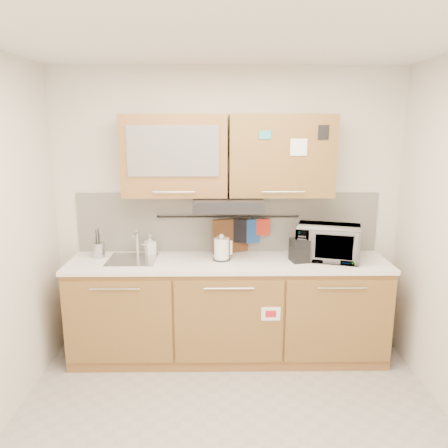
{
  "coord_description": "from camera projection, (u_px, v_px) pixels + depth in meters",
  "views": [
    {
      "loc": [
        -0.08,
        -2.5,
        2.09
      ],
      "look_at": [
        -0.04,
        1.05,
        1.28
      ],
      "focal_mm": 35.0,
      "sensor_mm": 36.0,
      "label": 1
    }
  ],
  "objects": [
    {
      "name": "base_cabinet",
      "position": [
        228.0,
        314.0,
        3.98
      ],
      "size": [
        2.8,
        0.64,
        0.88
      ],
      "color": "#9C6A37",
      "rests_on": "floor"
    },
    {
      "name": "microwave",
      "position": [
        328.0,
        242.0,
        3.87
      ],
      "size": [
        0.63,
        0.51,
        0.3
      ],
      "primitive_type": "imported",
      "rotation": [
        0.0,
        0.0,
        -0.28
      ],
      "color": "#999999",
      "rests_on": "countertop"
    },
    {
      "name": "kettle",
      "position": [
        222.0,
        250.0,
        3.85
      ],
      "size": [
        0.18,
        0.16,
        0.24
      ],
      "rotation": [
        0.0,
        0.0,
        0.24
      ],
      "color": "white",
      "rests_on": "countertop"
    },
    {
      "name": "upper_cabinets",
      "position": [
        228.0,
        155.0,
        3.79
      ],
      "size": [
        1.82,
        0.37,
        0.7
      ],
      "color": "#9C6A37",
      "rests_on": "wall_back"
    },
    {
      "name": "toaster",
      "position": [
        306.0,
        250.0,
        3.82
      ],
      "size": [
        0.29,
        0.2,
        0.2
      ],
      "rotation": [
        0.0,
        0.0,
        0.19
      ],
      "color": "black",
      "rests_on": "countertop"
    },
    {
      "name": "dark_pouch",
      "position": [
        240.0,
        231.0,
        4.06
      ],
      "size": [
        0.15,
        0.08,
        0.22
      ],
      "primitive_type": "cube",
      "rotation": [
        0.0,
        0.0,
        -0.26
      ],
      "color": "black",
      "rests_on": "utensil_rail"
    },
    {
      "name": "sink",
      "position": [
        133.0,
        259.0,
        3.87
      ],
      "size": [
        0.42,
        0.4,
        0.26
      ],
      "color": "silver",
      "rests_on": "countertop"
    },
    {
      "name": "range_hood",
      "position": [
        228.0,
        203.0,
        3.81
      ],
      "size": [
        0.6,
        0.46,
        0.1
      ],
      "primitive_type": "cube",
      "color": "black",
      "rests_on": "upper_cabinets"
    },
    {
      "name": "wall_back",
      "position": [
        228.0,
        211.0,
        4.08
      ],
      "size": [
        3.2,
        0.0,
        3.2
      ],
      "primitive_type": "plane",
      "rotation": [
        1.57,
        0.0,
        0.0
      ],
      "color": "silver",
      "rests_on": "ground"
    },
    {
      "name": "ceiling",
      "position": [
        234.0,
        27.0,
        2.33
      ],
      "size": [
        3.2,
        3.2,
        0.0
      ],
      "primitive_type": "plane",
      "rotation": [
        3.14,
        0.0,
        0.0
      ],
      "color": "white",
      "rests_on": "wall_back"
    },
    {
      "name": "backsplash",
      "position": [
        228.0,
        222.0,
        4.09
      ],
      "size": [
        2.8,
        0.02,
        0.56
      ],
      "primitive_type": "cube",
      "color": "silver",
      "rests_on": "countertop"
    },
    {
      "name": "cutting_board",
      "position": [
        230.0,
        241.0,
        4.08
      ],
      "size": [
        0.33,
        0.13,
        0.42
      ],
      "primitive_type": "cube",
      "rotation": [
        0.0,
        0.0,
        0.31
      ],
      "color": "brown",
      "rests_on": "utensil_rail"
    },
    {
      "name": "utensil_crock",
      "position": [
        99.0,
        250.0,
        3.93
      ],
      "size": [
        0.14,
        0.14,
        0.27
      ],
      "rotation": [
        0.0,
        0.0,
        0.3
      ],
      "color": "#ABACB0",
      "rests_on": "countertop"
    },
    {
      "name": "countertop",
      "position": [
        228.0,
        262.0,
        3.87
      ],
      "size": [
        2.82,
        0.62,
        0.04
      ],
      "primitive_type": "cube",
      "color": "white",
      "rests_on": "base_cabinet"
    },
    {
      "name": "utensil_rail",
      "position": [
        228.0,
        217.0,
        4.04
      ],
      "size": [
        1.3,
        0.02,
        0.02
      ],
      "primitive_type": "cylinder",
      "rotation": [
        0.0,
        1.57,
        0.0
      ],
      "color": "black",
      "rests_on": "backsplash"
    },
    {
      "name": "pot_holder",
      "position": [
        263.0,
        227.0,
        4.05
      ],
      "size": [
        0.13,
        0.02,
        0.15
      ],
      "primitive_type": "cube",
      "rotation": [
        0.0,
        0.0,
        -0.04
      ],
      "color": "#AB2716",
      "rests_on": "utensil_rail"
    },
    {
      "name": "oven_mitt",
      "position": [
        253.0,
        231.0,
        4.06
      ],
      "size": [
        0.14,
        0.08,
        0.22
      ],
      "primitive_type": "cube",
      "rotation": [
        0.0,
        0.0,
        0.37
      ],
      "color": "navy",
      "rests_on": "utensil_rail"
    },
    {
      "name": "soap_bottle",
      "position": [
        150.0,
        244.0,
        4.02
      ],
      "size": [
        0.12,
        0.12,
        0.19
      ],
      "primitive_type": "imported",
      "rotation": [
        0.0,
        0.0,
        0.55
      ],
      "color": "#999999",
      "rests_on": "countertop"
    },
    {
      "name": "floor",
      "position": [
        232.0,
        446.0,
        2.9
      ],
      "size": [
        3.2,
        3.2,
        0.0
      ],
      "primitive_type": "plane",
      "color": "#9E9993",
      "rests_on": "ground"
    }
  ]
}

